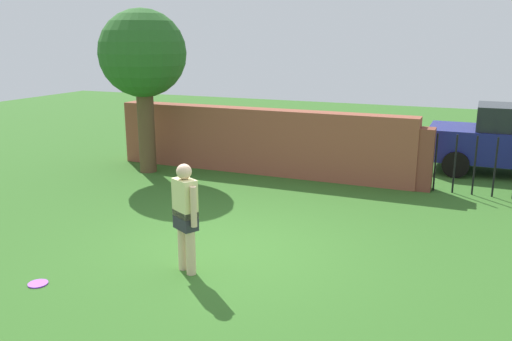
{
  "coord_description": "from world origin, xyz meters",
  "views": [
    {
      "loc": [
        3.41,
        -7.07,
        3.33
      ],
      "look_at": [
        -0.13,
        1.38,
        1.0
      ],
      "focal_mm": 36.85,
      "sensor_mm": 36.0,
      "label": 1
    }
  ],
  "objects": [
    {
      "name": "ground_plane",
      "position": [
        0.0,
        0.0,
        0.0
      ],
      "size": [
        40.0,
        40.0,
        0.0
      ],
      "primitive_type": "plane",
      "color": "#336623"
    },
    {
      "name": "fence_gate",
      "position": [
        3.72,
        4.86,
        0.7
      ],
      "size": [
        2.99,
        0.44,
        1.4
      ],
      "color": "brown",
      "rests_on": "ground"
    },
    {
      "name": "person",
      "position": [
        -0.26,
        -0.92,
        0.9
      ],
      "size": [
        0.48,
        0.37,
        1.62
      ],
      "rotation": [
        0.0,
        0.0,
        2.64
      ],
      "color": "beige",
      "rests_on": "ground"
    },
    {
      "name": "brick_wall",
      "position": [
        -1.5,
        4.86,
        0.81
      ],
      "size": [
        7.69,
        0.5,
        1.62
      ],
      "primitive_type": "cube",
      "color": "brown",
      "rests_on": "ground"
    },
    {
      "name": "frisbee_purple",
      "position": [
        -1.97,
        -2.09,
        0.01
      ],
      "size": [
        0.27,
        0.27,
        0.02
      ],
      "primitive_type": "cylinder",
      "color": "purple",
      "rests_on": "ground"
    },
    {
      "name": "tree",
      "position": [
        -4.15,
        3.86,
        2.88
      ],
      "size": [
        2.12,
        2.12,
        4.02
      ],
      "color": "brown",
      "rests_on": "ground"
    }
  ]
}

